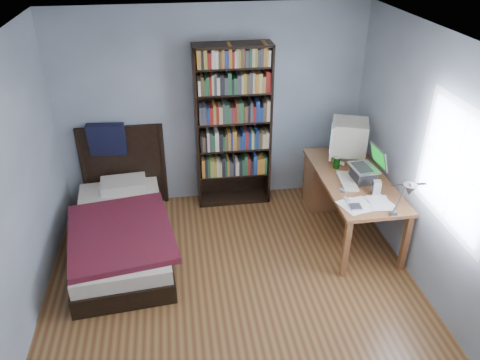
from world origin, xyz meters
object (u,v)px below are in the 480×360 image
Objects in this scene: bookshelf at (233,128)px; laptop at (365,172)px; speaker at (377,188)px; desk_lamp at (408,192)px; soda_can at (337,163)px; crt_monitor at (348,138)px; keyboard at (347,181)px; bed at (122,227)px; desk at (338,181)px.

laptop is at bearing -35.71° from bookshelf.
bookshelf is at bearing 150.54° from speaker.
desk_lamp is 4.66× the size of soda_can.
crt_monitor is 0.65m from keyboard.
crt_monitor is at bearing 7.96° from bed.
desk_lamp is 0.29× the size of bed.
keyboard is 1.55m from bookshelf.
speaker is at bearing -42.99° from bookshelf.
desk_lamp reaches higher than speaker.
laptop reaches higher than soda_can.
speaker is 1.89m from bookshelf.
desk is at bearing -166.66° from crt_monitor.
laptop is (0.02, -0.55, -0.17)m from crt_monitor.
speaker reaches higher than keyboard.
desk is 10.29× the size of speaker.
desk is 1.48m from bookshelf.
laptop is (0.08, -0.54, 0.43)m from desk.
crt_monitor is 0.58m from laptop.
keyboard reaches higher than desk.
desk_lamp is 2.42m from bookshelf.
soda_can reaches higher than keyboard.
laptop is at bearing 10.57° from keyboard.
laptop is 2.82m from bed.
crt_monitor is at bearing 92.25° from laptop.
keyboard is at bearing -4.11° from bed.
crt_monitor reaches higher than soda_can.
keyboard is 3.17× the size of soda_can.
bed is (-2.67, -0.37, -0.16)m from desk.
laptop is 0.22m from keyboard.
speaker is (0.04, -0.86, -0.20)m from crt_monitor.
desk_lamp reaches higher than soda_can.
bookshelf is at bearing 162.44° from crt_monitor.
speaker is 2.86m from bed.
desk_lamp is (-0.07, -1.63, 0.22)m from crt_monitor.
laptop is 0.66× the size of desk_lamp.
keyboard is at bearing -107.12° from crt_monitor.
bed is at bearing 154.79° from desk_lamp.
keyboard is at bearing -87.89° from soda_can.
desk_lamp is 0.89m from speaker.
bookshelf is (-1.33, 0.42, 0.03)m from crt_monitor.
desk is 2.65× the size of desk_lamp.
speaker is at bearing -86.80° from laptop.
desk_lamp is at bearing -94.61° from laptop.
bed reaches higher than desk.
desk_lamp is at bearing -77.54° from keyboard.
desk_lamp reaches higher than bed.
laptop is at bearing -3.54° from bed.
crt_monitor reaches higher than laptop.
bed is (-2.73, -0.38, -0.76)m from crt_monitor.
desk_lamp reaches higher than laptop.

